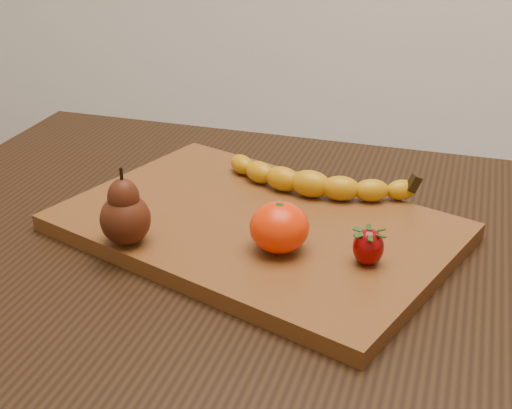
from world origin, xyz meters
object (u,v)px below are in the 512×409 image
(cutting_board, at_px, (256,227))
(mandarin, at_px, (279,227))
(pear, at_px, (124,206))
(table, at_px, (272,312))

(cutting_board, distance_m, mandarin, 0.08)
(pear, xyz_separation_m, mandarin, (0.17, 0.03, -0.02))
(pear, bearing_deg, cutting_board, 37.77)
(table, distance_m, mandarin, 0.15)
(mandarin, bearing_deg, pear, -168.64)
(table, height_order, mandarin, mandarin)
(table, xyz_separation_m, cutting_board, (-0.03, 0.01, 0.11))
(table, bearing_deg, mandarin, -66.77)
(table, relative_size, mandarin, 15.36)
(table, xyz_separation_m, pear, (-0.15, -0.08, 0.16))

